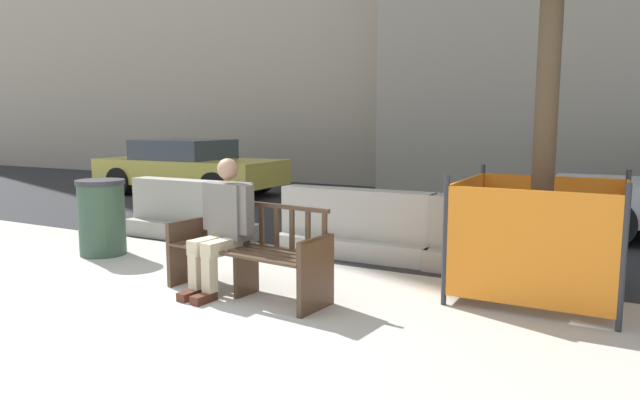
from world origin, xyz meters
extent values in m
plane|color=#B7B2A8|center=(0.00, 0.00, 0.00)|extent=(200.00, 200.00, 0.00)
cube|color=#28282B|center=(0.00, 8.70, 0.00)|extent=(120.00, 12.00, 0.01)
cube|color=#473323|center=(-0.21, 1.30, 0.33)|extent=(0.10, 0.52, 0.66)
cube|color=#473323|center=(1.42, 1.13, 0.33)|extent=(0.10, 0.52, 0.66)
cube|color=#473323|center=(0.61, 1.21, 0.22)|extent=(0.07, 0.33, 0.45)
cube|color=#473323|center=(0.58, 0.98, 0.45)|extent=(1.60, 0.24, 0.02)
cube|color=#473323|center=(0.60, 1.10, 0.45)|extent=(1.60, 0.24, 0.02)
cube|color=#473323|center=(0.61, 1.21, 0.45)|extent=(1.60, 0.24, 0.02)
cube|color=#473323|center=(0.62, 1.33, 0.45)|extent=(1.60, 0.24, 0.02)
cube|color=#473323|center=(0.63, 1.44, 0.45)|extent=(1.60, 0.24, 0.02)
cube|color=#473323|center=(0.63, 1.45, 0.86)|extent=(1.59, 0.21, 0.04)
cube|color=#473323|center=(-0.11, 1.53, 0.65)|extent=(0.05, 0.03, 0.38)
cube|color=#473323|center=(0.07, 1.51, 0.65)|extent=(0.05, 0.03, 0.38)
cube|color=#473323|center=(0.26, 1.49, 0.65)|extent=(0.05, 0.03, 0.38)
cube|color=#473323|center=(0.45, 1.47, 0.65)|extent=(0.05, 0.03, 0.38)
cube|color=#473323|center=(0.63, 1.45, 0.65)|extent=(0.05, 0.03, 0.38)
cube|color=#473323|center=(0.82, 1.43, 0.65)|extent=(0.05, 0.03, 0.38)
cube|color=#473323|center=(1.01, 1.41, 0.65)|extent=(0.05, 0.03, 0.38)
cube|color=#473323|center=(1.19, 1.39, 0.65)|extent=(0.05, 0.03, 0.38)
cube|color=#473323|center=(1.38, 1.37, 0.65)|extent=(0.05, 0.03, 0.38)
cube|color=#473323|center=(-0.21, 1.28, 0.65)|extent=(0.10, 0.46, 0.03)
cube|color=#473323|center=(1.42, 1.11, 0.65)|extent=(0.10, 0.46, 0.03)
cube|color=#66605B|center=(0.36, 1.31, 0.79)|extent=(0.42, 0.28, 0.56)
sphere|color=#9E755B|center=(0.35, 1.29, 1.21)|extent=(0.21, 0.21, 0.21)
cube|color=#C6B793|center=(0.24, 1.10, 0.48)|extent=(0.19, 0.45, 0.14)
cube|color=#C6B793|center=(0.42, 1.08, 0.48)|extent=(0.19, 0.45, 0.14)
cube|color=#C6B793|center=(0.22, 0.93, 0.23)|extent=(0.12, 0.12, 0.45)
cube|color=#C6B793|center=(0.40, 0.91, 0.23)|extent=(0.12, 0.12, 0.45)
cube|color=#4C2319|center=(0.22, 0.85, 0.04)|extent=(0.14, 0.27, 0.08)
cube|color=#4C2319|center=(0.39, 0.83, 0.04)|extent=(0.14, 0.27, 0.08)
cube|color=#66605B|center=(0.11, 1.31, 0.83)|extent=(0.10, 0.13, 0.48)
cube|color=#66605B|center=(0.60, 1.25, 0.83)|extent=(0.10, 0.13, 0.48)
cube|color=#ADA89E|center=(0.86, 3.22, 0.12)|extent=(2.01, 0.72, 0.24)
cube|color=#ADA89E|center=(0.86, 3.22, 0.54)|extent=(2.01, 0.34, 0.60)
cube|color=#9E998E|center=(-1.72, 3.10, 0.12)|extent=(2.00, 0.69, 0.24)
cube|color=#9E998E|center=(-1.72, 3.10, 0.54)|extent=(2.00, 0.31, 0.60)
cube|color=#9E998E|center=(2.82, 3.17, 0.12)|extent=(2.02, 0.73, 0.24)
cube|color=#9E998E|center=(2.82, 3.17, 0.54)|extent=(2.01, 0.35, 0.60)
cylinder|color=brown|center=(3.09, 2.54, 1.57)|extent=(0.21, 0.21, 3.15)
cylinder|color=#2D2D33|center=(2.38, 1.83, 0.60)|extent=(0.05, 0.05, 1.20)
cylinder|color=#2D2D33|center=(3.80, 1.83, 0.60)|extent=(0.05, 0.05, 1.20)
cylinder|color=#2D2D33|center=(2.38, 3.26, 0.60)|extent=(0.05, 0.05, 1.20)
cylinder|color=#2D2D33|center=(3.80, 3.26, 0.60)|extent=(0.05, 0.05, 1.20)
cube|color=orange|center=(3.09, 1.83, 0.60)|extent=(1.43, 0.03, 1.00)
cube|color=orange|center=(3.09, 3.26, 0.60)|extent=(1.43, 0.03, 1.00)
cube|color=orange|center=(2.38, 2.54, 0.60)|extent=(0.03, 1.43, 1.00)
cube|color=orange|center=(3.80, 2.54, 0.60)|extent=(0.03, 1.43, 1.00)
cube|color=#DBC64C|center=(-5.11, 7.00, 0.54)|extent=(4.35, 2.04, 0.56)
cube|color=#38424C|center=(-5.29, 6.99, 1.04)|extent=(1.98, 1.73, 0.45)
cylinder|color=black|center=(-3.82, 7.93, 0.32)|extent=(0.65, 0.24, 0.64)
cylinder|color=black|center=(-3.76, 6.16, 0.32)|extent=(0.65, 0.24, 0.64)
cylinder|color=black|center=(-6.47, 7.83, 0.32)|extent=(0.65, 0.24, 0.64)
cylinder|color=black|center=(-6.40, 6.06, 0.32)|extent=(0.65, 0.24, 0.64)
cylinder|color=black|center=(3.64, 5.31, 0.32)|extent=(0.64, 0.22, 0.64)
cylinder|color=black|center=(3.63, 7.07, 0.32)|extent=(0.64, 0.22, 0.64)
cylinder|color=#334C38|center=(-2.00, 1.76, 0.45)|extent=(0.56, 0.56, 0.89)
cylinder|color=#2D2D33|center=(-2.00, 1.76, 0.92)|extent=(0.59, 0.59, 0.06)
camera|label=1|loc=(3.78, -3.16, 1.66)|focal=32.00mm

